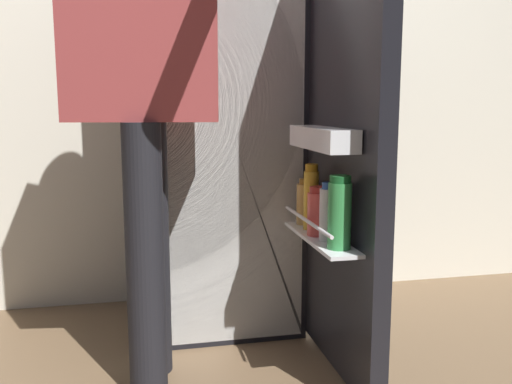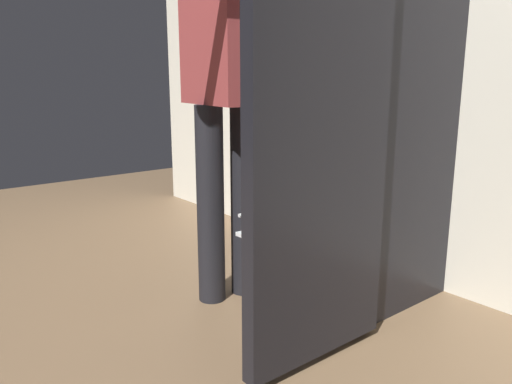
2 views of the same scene
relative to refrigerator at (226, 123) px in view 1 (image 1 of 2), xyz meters
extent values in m
plane|color=brown|center=(-0.03, -0.48, -0.85)|extent=(6.81, 6.81, 0.00)
cube|color=silver|center=(-0.03, 0.40, 0.48)|extent=(4.40, 0.10, 2.66)
cube|color=black|center=(-0.03, 0.06, 0.00)|extent=(0.62, 0.59, 1.70)
cube|color=white|center=(-0.03, -0.23, 0.00)|extent=(0.58, 0.01, 1.66)
cube|color=white|center=(-0.03, -0.18, 0.05)|extent=(0.54, 0.09, 0.01)
cube|color=black|center=(0.31, -0.54, 0.00)|extent=(0.06, 0.61, 1.63)
cube|color=white|center=(0.22, -0.54, -0.36)|extent=(0.11, 0.50, 0.01)
cylinder|color=silver|center=(0.18, -0.54, -0.30)|extent=(0.01, 0.48, 0.01)
cube|color=white|center=(0.22, -0.54, -0.03)|extent=(0.10, 0.42, 0.07)
cylinder|color=gold|center=(0.23, -0.43, -0.25)|extent=(0.05, 0.05, 0.20)
cylinder|color=#BC8419|center=(0.23, -0.43, -0.14)|extent=(0.04, 0.04, 0.03)
cylinder|color=white|center=(0.23, -0.60, -0.27)|extent=(0.05, 0.05, 0.17)
cylinder|color=#335BB2|center=(0.23, -0.60, -0.18)|extent=(0.04, 0.04, 0.02)
cylinder|color=green|center=(0.23, -0.70, -0.26)|extent=(0.07, 0.07, 0.20)
cylinder|color=#195B28|center=(0.23, -0.70, -0.14)|extent=(0.06, 0.06, 0.02)
cylinder|color=#DB4C47|center=(0.22, -0.52, -0.28)|extent=(0.07, 0.07, 0.14)
cylinder|color=#B22D28|center=(0.22, -0.52, -0.20)|extent=(0.06, 0.06, 0.02)
cylinder|color=tan|center=(0.23, -0.34, -0.28)|extent=(0.06, 0.06, 0.15)
cylinder|color=#996623|center=(0.23, -0.34, -0.20)|extent=(0.05, 0.05, 0.02)
cylinder|color=black|center=(-0.32, -0.37, -0.41)|extent=(0.12, 0.12, 0.87)
cylinder|color=black|center=(-0.35, -0.54, -0.41)|extent=(0.12, 0.12, 0.87)
cube|color=#9E3D3D|center=(-0.33, -0.46, 0.33)|extent=(0.49, 0.29, 0.62)
cylinder|color=#9E3D3D|center=(-0.30, -0.23, 0.31)|extent=(0.08, 0.08, 0.58)
camera|label=1|loc=(-0.37, -2.24, 0.08)|focal=38.96mm
camera|label=2|loc=(1.41, -1.72, 0.13)|focal=35.04mm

